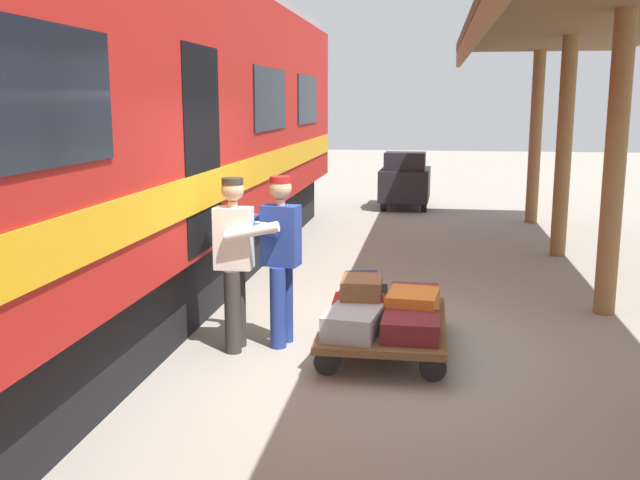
{
  "coord_description": "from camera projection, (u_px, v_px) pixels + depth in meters",
  "views": [
    {
      "loc": [
        -0.52,
        6.88,
        2.42
      ],
      "look_at": [
        0.49,
        0.35,
        1.15
      ],
      "focal_mm": 40.62,
      "sensor_mm": 36.0,
      "label": 1
    }
  ],
  "objects": [
    {
      "name": "porter_in_overalls",
      "position": [
        279.0,
        255.0,
        7.16
      ],
      "size": [
        0.71,
        0.5,
        1.7
      ],
      "color": "navy",
      "rests_on": "ground_plane"
    },
    {
      "name": "suitcase_red_plastic",
      "position": [
        358.0,
        310.0,
        7.1
      ],
      "size": [
        0.54,
        0.66,
        0.19
      ],
      "primitive_type": "cube",
      "rotation": [
        0.0,
        0.0,
        0.05
      ],
      "color": "#AD231E",
      "rests_on": "luggage_cart"
    },
    {
      "name": "luggage_cart",
      "position": [
        385.0,
        325.0,
        7.09
      ],
      "size": [
        1.18,
        1.83,
        0.31
      ],
      "color": "brown",
      "rests_on": "ground_plane"
    },
    {
      "name": "suitcase_burgundy_valise",
      "position": [
        414.0,
        298.0,
        7.51
      ],
      "size": [
        0.5,
        0.55,
        0.2
      ],
      "primitive_type": "cube",
      "rotation": [
        0.0,
        0.0,
        -0.02
      ],
      "color": "maroon",
      "rests_on": "luggage_cart"
    },
    {
      "name": "baggage_tug",
      "position": [
        405.0,
        181.0,
        16.57
      ],
      "size": [
        1.15,
        1.73,
        1.3
      ],
      "color": "black",
      "rests_on": "ground_plane"
    },
    {
      "name": "suitcase_navy_fabric",
      "position": [
        363.0,
        282.0,
        7.57
      ],
      "size": [
        0.43,
        0.5,
        0.15
      ],
      "primitive_type": "cube",
      "rotation": [
        0.0,
        0.0,
        0.22
      ],
      "color": "navy",
      "rests_on": "suitcase_black_hardshell"
    },
    {
      "name": "suitcase_maroon_trunk",
      "position": [
        411.0,
        327.0,
        6.54
      ],
      "size": [
        0.53,
        0.56,
        0.2
      ],
      "primitive_type": "cube",
      "rotation": [
        0.0,
        0.0,
        -0.02
      ],
      "color": "maroon",
      "rests_on": "luggage_cart"
    },
    {
      "name": "train_car",
      "position": [
        60.0,
        137.0,
        7.3
      ],
      "size": [
        3.03,
        17.31,
        4.0
      ],
      "color": "#B21E19",
      "rests_on": "ground_plane"
    },
    {
      "name": "suitcase_gray_aluminum",
      "position": [
        353.0,
        323.0,
        6.61
      ],
      "size": [
        0.54,
        0.69,
        0.23
      ],
      "primitive_type": "cube",
      "rotation": [
        0.0,
        0.0,
        -0.13
      ],
      "color": "#9EA0A5",
      "rests_on": "luggage_cart"
    },
    {
      "name": "porter_by_door",
      "position": [
        236.0,
        258.0,
        7.01
      ],
      "size": [
        0.67,
        0.43,
        1.7
      ],
      "color": "#332D28",
      "rests_on": "ground_plane"
    },
    {
      "name": "ground_plane",
      "position": [
        374.0,
        348.0,
        7.21
      ],
      "size": [
        60.0,
        60.0,
        0.0
      ],
      "primitive_type": "plane",
      "color": "gray"
    },
    {
      "name": "suitcase_orange_carryall",
      "position": [
        413.0,
        307.0,
        7.01
      ],
      "size": [
        0.53,
        0.61,
        0.3
      ],
      "primitive_type": "cube",
      "rotation": [
        0.0,
        0.0,
        -0.1
      ],
      "color": "#CC6B23",
      "rests_on": "luggage_cart"
    },
    {
      "name": "suitcase_brown_leather",
      "position": [
        362.0,
        289.0,
        7.05
      ],
      "size": [
        0.4,
        0.5,
        0.23
      ],
      "primitive_type": "cube",
      "rotation": [
        0.0,
        0.0,
        0.03
      ],
      "color": "brown",
      "rests_on": "suitcase_red_plastic"
    },
    {
      "name": "suitcase_black_hardshell",
      "position": [
        363.0,
        297.0,
        7.59
      ],
      "size": [
        0.51,
        0.53,
        0.17
      ],
      "primitive_type": "cube",
      "rotation": [
        0.0,
        0.0,
        0.03
      ],
      "color": "black",
      "rests_on": "luggage_cart"
    }
  ]
}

